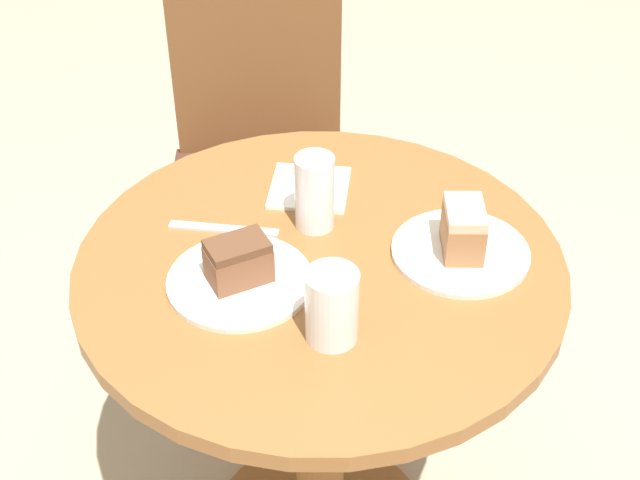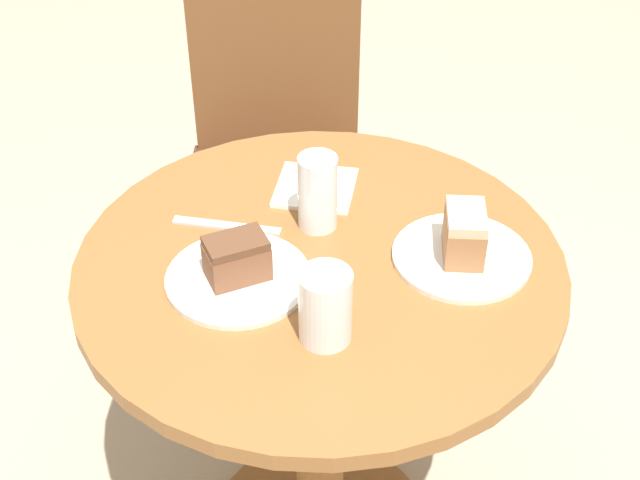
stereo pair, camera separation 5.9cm
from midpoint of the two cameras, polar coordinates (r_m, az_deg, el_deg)
name	(u,v)px [view 1 (the left image)]	position (r m, az deg, el deg)	size (l,w,h in m)	color
table	(320,356)	(1.60, -1.07, -7.44)	(0.80, 0.80, 0.77)	brown
chair	(258,161)	(2.23, -4.75, 5.06)	(0.47, 0.46, 0.94)	brown
plate_near	(240,281)	(1.41, -6.35, -2.65)	(0.23, 0.23, 0.01)	silver
plate_far	(460,252)	(1.47, 7.84, -0.79)	(0.23, 0.23, 0.01)	silver
cake_slice_near	(238,261)	(1.39, -6.47, -1.36)	(0.11, 0.09, 0.07)	brown
cake_slice_far	(463,229)	(1.44, 8.00, 0.67)	(0.07, 0.10, 0.09)	#9E6B42
glass_lemonade	(330,309)	(1.28, -0.67, -4.47)	(0.08, 0.08, 0.12)	silver
glass_water	(313,197)	(1.49, -1.61, 2.77)	(0.07, 0.07, 0.13)	silver
napkin_stack	(312,188)	(1.61, -1.56, 3.35)	(0.16, 0.16, 0.01)	white
fork	(224,229)	(1.52, -7.29, 0.70)	(0.19, 0.06, 0.00)	silver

